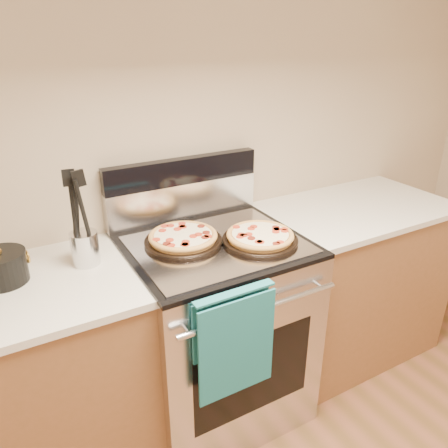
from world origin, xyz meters
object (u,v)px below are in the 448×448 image
pepperoni_pizza_front (260,237)px  utensil_crock (85,248)px  saucepan (2,269)px  range_body (215,331)px  pepperoni_pizza_back (183,238)px

pepperoni_pizza_front → utensil_crock: bearing=163.7°
saucepan → utensil_crock: bearing=-1.6°
utensil_crock → saucepan: 0.30m
range_body → utensil_crock: size_ratio=6.69×
range_body → utensil_crock: bearing=169.0°
pepperoni_pizza_back → saucepan: saucepan is taller
pepperoni_pizza_front → utensil_crock: 0.72m
pepperoni_pizza_back → saucepan: size_ratio=1.87×
range_body → pepperoni_pizza_front: size_ratio=2.78×
pepperoni_pizza_back → pepperoni_pizza_front: (0.29, -0.15, -0.00)m
pepperoni_pizza_front → utensil_crock: (-0.69, 0.20, 0.03)m
pepperoni_pizza_back → utensil_crock: size_ratio=2.44×
utensil_crock → saucepan: bearing=178.4°
range_body → utensil_crock: utensil_crock is taller
range_body → saucepan: bearing=172.4°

